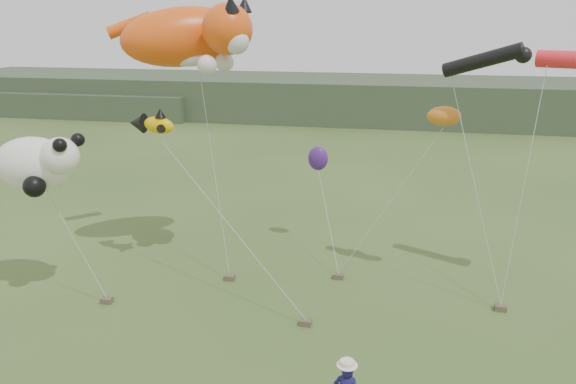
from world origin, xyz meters
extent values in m
cube|color=#2D3D28|center=(0.00, 45.00, 2.00)|extent=(90.00, 12.00, 4.00)
cube|color=#2D3D28|center=(-30.00, 42.00, 1.25)|extent=(25.00, 8.00, 2.50)
cube|color=brown|center=(-3.01, 6.57, 0.10)|extent=(0.39, 0.31, 0.20)
cube|color=brown|center=(0.47, 3.80, 0.10)|extent=(0.39, 0.31, 0.20)
cube|color=brown|center=(7.02, 6.12, 0.10)|extent=(0.39, 0.31, 0.20)
cube|color=brown|center=(-6.81, 3.91, 0.10)|extent=(0.39, 0.31, 0.20)
cube|color=brown|center=(1.16, 7.52, 0.10)|extent=(0.39, 0.31, 0.20)
ellipsoid|color=#EA4E10|center=(-5.08, 8.42, 9.13)|extent=(5.42, 4.63, 2.61)
sphere|color=#EA4E10|center=(-3.05, 7.41, 9.43)|extent=(1.82, 1.82, 1.82)
cone|color=black|center=(-2.75, 6.90, 10.30)|extent=(0.57, 0.69, 0.68)
cone|color=black|center=(-2.55, 7.91, 10.30)|extent=(0.57, 0.66, 0.65)
sphere|color=silver|center=(-2.65, 7.10, 9.03)|extent=(0.91, 0.91, 0.91)
ellipsoid|color=silver|center=(-4.88, 8.12, 8.32)|extent=(1.78, 0.89, 0.56)
sphere|color=silver|center=(-3.66, 6.80, 8.22)|extent=(0.71, 0.71, 0.71)
sphere|color=silver|center=(-3.46, 8.22, 8.22)|extent=(0.71, 0.71, 0.71)
cylinder|color=#EA4E10|center=(-7.71, 9.23, 9.54)|extent=(1.89, 1.38, 1.10)
ellipsoid|color=#E5B503|center=(-5.73, 6.98, 5.95)|extent=(1.27, 0.54, 0.76)
cone|color=black|center=(-6.75, 7.23, 5.95)|extent=(0.62, 0.78, 0.77)
cone|color=black|center=(-5.64, 6.98, 6.42)|extent=(0.43, 0.43, 0.34)
cone|color=black|center=(-5.47, 6.55, 5.87)|extent=(0.45, 0.48, 0.34)
cone|color=black|center=(-5.47, 7.40, 5.87)|extent=(0.45, 0.48, 0.34)
cylinder|color=black|center=(5.75, 7.50, 8.46)|extent=(2.63, 1.54, 1.26)
sphere|color=black|center=(6.95, 7.07, 8.67)|extent=(0.53, 0.53, 0.53)
ellipsoid|color=white|center=(-9.23, 4.23, 4.96)|extent=(2.86, 1.91, 1.91)
sphere|color=white|center=(-7.96, 3.91, 5.38)|extent=(1.27, 1.27, 1.27)
sphere|color=black|center=(-7.64, 3.48, 5.86)|extent=(0.47, 0.47, 0.47)
sphere|color=black|center=(-7.54, 4.38, 5.86)|extent=(0.47, 0.47, 0.47)
sphere|color=black|center=(-8.70, 3.38, 4.43)|extent=(0.74, 0.74, 0.74)
sphere|color=black|center=(-10.08, 4.54, 4.53)|extent=(0.74, 0.74, 0.74)
ellipsoid|color=orange|center=(4.72, 8.14, 6.45)|extent=(1.21, 0.70, 0.70)
ellipsoid|color=#421B70|center=(-0.22, 10.99, 3.97)|extent=(0.87, 0.58, 1.07)
camera|label=1|loc=(3.14, -12.58, 9.81)|focal=35.00mm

